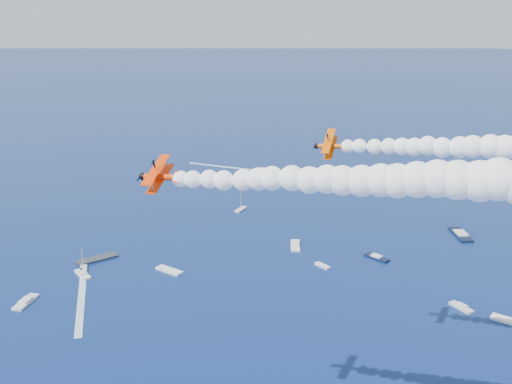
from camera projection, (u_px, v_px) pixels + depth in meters
The scene contains 6 objects.
biplane_lead at pixel (332, 146), 122.09m from camera, with size 7.00×7.85×4.73m, color #EE5805, non-canonical shape.
biplane_trail at pixel (161, 177), 97.77m from camera, with size 7.50×8.41×5.07m, color #FF3805, non-canonical shape.
smoke_trail_lead at pixel (512, 146), 111.25m from camera, with size 64.94×20.53×11.81m, color white, non-canonical shape.
smoke_trail_trail at pixel (371, 180), 87.36m from camera, with size 64.74×21.34×11.81m, color white, non-canonical shape.
spectator_boats at pixel (378, 242), 216.36m from camera, with size 197.04×188.52×0.70m.
boat_wakes at pixel (357, 231), 226.57m from camera, with size 246.05×223.19×0.04m.
Camera 1 is at (57.82, -71.82, 82.77)m, focal length 43.42 mm.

